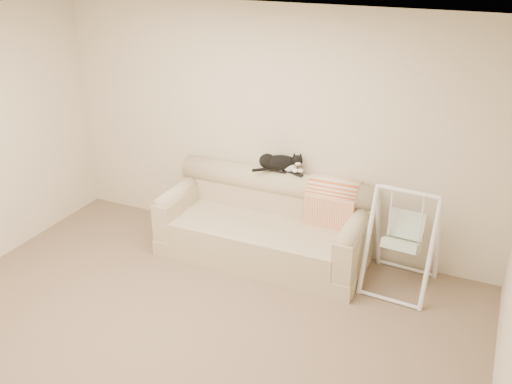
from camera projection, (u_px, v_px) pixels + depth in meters
ground_plane at (181, 338)px, 4.95m from camera, size 5.00×5.00×0.00m
room_shell at (170, 177)px, 4.31m from camera, size 5.04×4.04×2.60m
sofa at (265, 225)px, 6.11m from camera, size 2.20×0.93×0.90m
remote_a at (278, 170)px, 6.05m from camera, size 0.18×0.06×0.03m
remote_b at (296, 174)px, 5.98m from camera, size 0.18×0.10×0.02m
tuxedo_cat at (280, 162)px, 6.01m from camera, size 0.52×0.35×0.21m
throw_blanket at (334, 196)px, 5.89m from camera, size 0.53×0.38×0.58m
baby_swing at (403, 239)px, 5.49m from camera, size 0.68×0.72×1.05m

